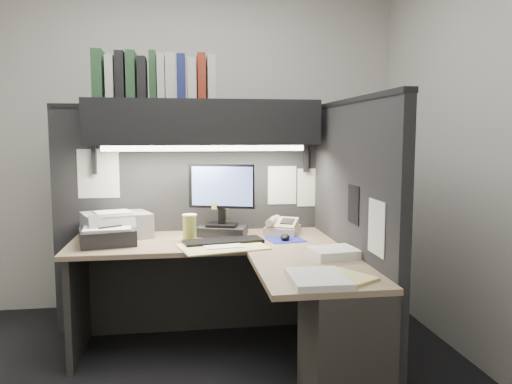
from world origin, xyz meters
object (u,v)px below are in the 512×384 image
at_px(coffee_cup, 190,228).
at_px(notebook_stack, 108,237).
at_px(overhead_shelf, 204,123).
at_px(desk, 265,309).
at_px(printer, 116,225).
at_px(keyboard, 223,241).
at_px(telephone, 282,228).
at_px(monitor, 222,207).

xyz_separation_m(coffee_cup, notebook_stack, (-0.51, -0.05, -0.03)).
bearing_deg(notebook_stack, overhead_shelf, 21.22).
distance_m(desk, printer, 1.22).
distance_m(keyboard, printer, 0.76).
bearing_deg(telephone, notebook_stack, -145.40).
distance_m(telephone, coffee_cup, 0.66).
height_order(desk, overhead_shelf, overhead_shelf).
distance_m(monitor, keyboard, 0.31).
bearing_deg(coffee_cup, keyboard, -29.41).
bearing_deg(telephone, coffee_cup, -142.75).
bearing_deg(coffee_cup, overhead_shelf, 61.05).
height_order(desk, keyboard, keyboard).
bearing_deg(desk, monitor, 105.12).
bearing_deg(monitor, printer, -166.53).
distance_m(monitor, printer, 0.72).
distance_m(coffee_cup, notebook_stack, 0.52).
bearing_deg(coffee_cup, printer, 159.34).
relative_size(overhead_shelf, telephone, 6.86).
distance_m(overhead_shelf, telephone, 0.90).
xyz_separation_m(overhead_shelf, notebook_stack, (-0.62, -0.24, -0.72)).
bearing_deg(keyboard, coffee_cup, 140.42).
height_order(monitor, telephone, monitor).
bearing_deg(printer, telephone, -23.72).
xyz_separation_m(desk, notebook_stack, (-0.92, 0.51, 0.34)).
bearing_deg(overhead_shelf, printer, -179.00).
bearing_deg(overhead_shelf, keyboard, -71.82).
bearing_deg(coffee_cup, telephone, 11.24).
bearing_deg(notebook_stack, monitor, 13.37).
relative_size(desk, notebook_stack, 5.13).
height_order(telephone, coffee_cup, coffee_cup).
height_order(monitor, coffee_cup, monitor).
bearing_deg(telephone, monitor, -154.01).
bearing_deg(desk, notebook_stack, 150.95).
bearing_deg(desk, keyboard, 114.24).
xyz_separation_m(desk, keyboard, (-0.20, 0.44, 0.30)).
xyz_separation_m(monitor, keyboard, (-0.01, -0.25, -0.18)).
xyz_separation_m(telephone, printer, (-1.13, 0.06, 0.04)).
bearing_deg(monitor, coffee_cup, -132.14).
height_order(monitor, notebook_stack, monitor).
bearing_deg(overhead_shelf, desk, -68.21).
bearing_deg(monitor, keyboard, -74.99).
bearing_deg(printer, coffee_cup, -41.56).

